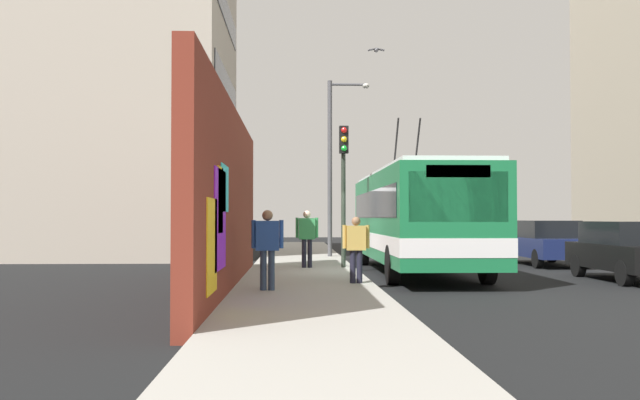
{
  "coord_description": "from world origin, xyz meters",
  "views": [
    {
      "loc": [
        -20.36,
        1.87,
        1.68
      ],
      "look_at": [
        -0.4,
        1.14,
        2.18
      ],
      "focal_mm": 39.64,
      "sensor_mm": 36.0,
      "label": 1
    }
  ],
  "objects": [
    {
      "name": "sidewalk_slab",
      "position": [
        0.0,
        1.6,
        0.07
      ],
      "size": [
        48.0,
        3.2,
        0.15
      ],
      "primitive_type": "cube",
      "color": "#9E9B93",
      "rests_on": "ground_plane"
    },
    {
      "name": "building_far_left",
      "position": [
        11.13,
        9.2,
        7.22
      ],
      "size": [
        11.05,
        8.62,
        14.44
      ],
      "color": "#B2A899",
      "rests_on": "ground_plane"
    },
    {
      "name": "pedestrian_midblock",
      "position": [
        1.31,
        1.48,
        1.19
      ],
      "size": [
        0.23,
        0.7,
        1.75
      ],
      "color": "#1E1E2D",
      "rests_on": "sidewalk_slab"
    },
    {
      "name": "pedestrian_at_curb",
      "position": [
        -3.85,
        0.42,
        1.05
      ],
      "size": [
        0.22,
        0.64,
        1.55
      ],
      "color": "#1E1E2D",
      "rests_on": "sidewalk_slab"
    },
    {
      "name": "city_bus",
      "position": [
        0.9,
        -1.8,
        1.73
      ],
      "size": [
        11.33,
        2.68,
        4.87
      ],
      "color": "#19723F",
      "rests_on": "ground_plane"
    },
    {
      "name": "parked_car_black",
      "position": [
        -1.89,
        -7.0,
        0.83
      ],
      "size": [
        4.27,
        1.76,
        1.58
      ],
      "color": "black",
      "rests_on": "ground_plane"
    },
    {
      "name": "pedestrian_near_wall",
      "position": [
        -5.41,
        2.44,
        1.15
      ],
      "size": [
        0.23,
        0.68,
        1.69
      ],
      "color": "#2D3F59",
      "rests_on": "sidewalk_slab"
    },
    {
      "name": "parked_car_navy",
      "position": [
        4.32,
        -7.0,
        0.84
      ],
      "size": [
        4.71,
        1.83,
        1.58
      ],
      "color": "navy",
      "rests_on": "ground_plane"
    },
    {
      "name": "flying_pigeons",
      "position": [
        3.14,
        -0.89,
        7.32
      ],
      "size": [
        0.32,
        0.56,
        0.13
      ],
      "color": "slate"
    },
    {
      "name": "ground_plane",
      "position": [
        0.0,
        0.0,
        0.0
      ],
      "size": [
        80.0,
        80.0,
        0.0
      ],
      "primitive_type": "plane",
      "color": "black"
    },
    {
      "name": "street_lamp",
      "position": [
        7.63,
        0.28,
        4.14
      ],
      "size": [
        0.44,
        1.68,
        7.0
      ],
      "color": "#4C4C51",
      "rests_on": "sidewalk_slab"
    },
    {
      "name": "traffic_light",
      "position": [
        1.28,
        0.35,
        3.08
      ],
      "size": [
        0.49,
        0.28,
        4.37
      ],
      "color": "#2D382D",
      "rests_on": "sidewalk_slab"
    },
    {
      "name": "graffiti_wall",
      "position": [
        -4.24,
        3.35,
        2.08
      ],
      "size": [
        13.58,
        0.32,
        4.16
      ],
      "color": "maroon",
      "rests_on": "ground_plane"
    }
  ]
}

